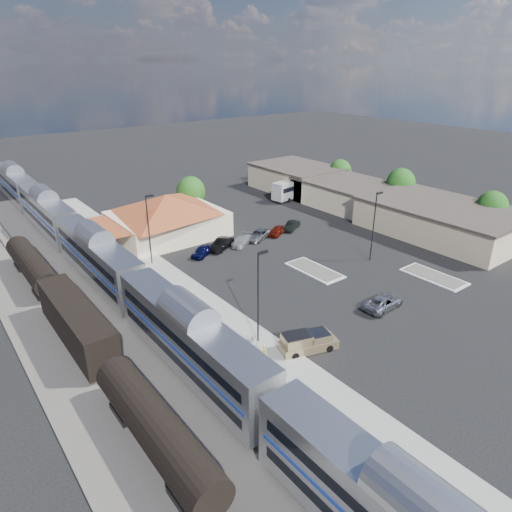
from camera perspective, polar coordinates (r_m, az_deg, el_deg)
ground at (r=52.77m, az=5.73°, el=-3.70°), size 280.00×280.00×0.00m
railbed at (r=49.59m, az=-19.30°, el=-6.83°), size 16.00×100.00×0.12m
platform at (r=50.84m, az=-8.99°, el=-4.89°), size 5.50×92.00×0.18m
passenger_train at (r=55.14m, az=-19.18°, el=-0.43°), size 3.00×104.00×5.55m
freight_cars at (r=44.64m, az=-21.52°, el=-7.94°), size 2.80×46.00×4.00m
station_depot at (r=67.61m, az=-11.10°, el=5.02°), size 18.35×12.24×6.20m
buildings_east at (r=80.41m, az=13.61°, el=7.09°), size 14.40×51.40×4.80m
traffic_island_south at (r=56.54m, az=7.33°, el=-1.74°), size 3.30×7.50×0.21m
traffic_island_north at (r=58.41m, az=21.34°, el=-2.40°), size 3.30×7.50×0.21m
lamp_plat_s at (r=39.94m, az=0.37°, el=-4.34°), size 1.08×0.25×9.00m
lamp_plat_n at (r=57.50m, az=-13.23°, el=3.89°), size 1.08×0.25×9.00m
lamp_lot at (r=59.11m, az=14.60°, el=4.28°), size 1.08×0.25×9.00m
tree_east_a at (r=75.72m, az=27.38°, el=5.39°), size 4.56×4.56×6.42m
tree_east_b at (r=83.27m, az=17.62°, el=8.59°), size 4.94×4.94×6.96m
tree_east_c at (r=91.83m, az=10.46°, el=10.30°), size 4.41×4.41×6.21m
tree_depot at (r=75.81m, az=-8.13°, el=7.92°), size 4.71×4.71×6.63m
pickup_truck at (r=41.42m, az=6.58°, el=-10.63°), size 5.53×3.37×1.80m
suv at (r=49.43m, az=15.61°, el=-5.57°), size 5.21×2.66×1.41m
coach_bus at (r=86.43m, az=5.02°, el=8.62°), size 11.36×4.09×3.57m
person_a at (r=39.60m, az=1.07°, el=-11.97°), size 0.55×0.69×1.65m
person_b at (r=40.78m, az=-0.38°, el=-10.84°), size 0.63×0.79×1.60m
parked_car_a at (r=60.57m, az=-6.70°, el=0.66°), size 4.33×3.42×1.38m
parked_car_b at (r=62.34m, az=-4.34°, el=1.49°), size 4.80×3.49×1.51m
parked_car_c at (r=63.82m, az=-1.79°, el=1.97°), size 4.69×3.80×1.28m
parked_car_d at (r=65.83m, az=0.32°, el=2.68°), size 5.23×4.04×1.32m
parked_car_e at (r=67.50m, az=2.62°, el=3.18°), size 4.06×3.12×1.29m
parked_car_f at (r=69.70m, az=4.49°, el=3.79°), size 4.14×3.06×1.30m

